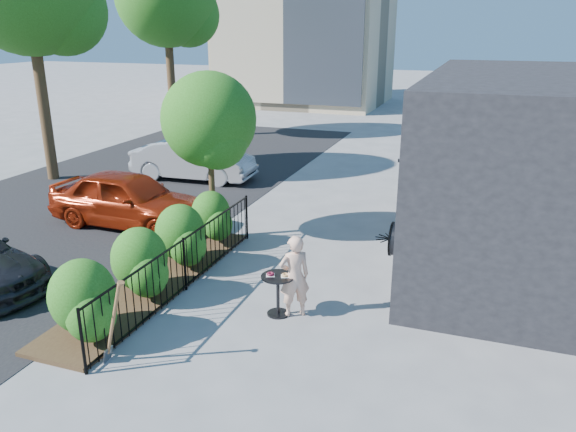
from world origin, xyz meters
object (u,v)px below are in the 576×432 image
at_px(woman, 294,276).
at_px(car_silver, 194,160).
at_px(street_tree_far, 167,2).
at_px(car_red, 129,199).
at_px(patio_tree, 211,126).
at_px(cafe_table, 278,288).
at_px(shovel, 112,326).

distance_m(woman, car_silver, 10.00).
distance_m(street_tree_far, car_red, 13.29).
height_order(patio_tree, cafe_table, patio_tree).
bearing_deg(shovel, woman, 48.47).
bearing_deg(car_silver, street_tree_far, 32.30).
height_order(street_tree_far, car_red, street_tree_far).
height_order(cafe_table, woman, woman).
relative_size(shovel, car_silver, 0.35).
height_order(cafe_table, car_silver, car_silver).
bearing_deg(patio_tree, shovel, -79.65).
bearing_deg(car_red, shovel, -145.62).
distance_m(cafe_table, woman, 0.38).
distance_m(patio_tree, car_silver, 6.13).
distance_m(street_tree_far, cafe_table, 18.51).
xyz_separation_m(woman, car_silver, (-6.28, 7.79, -0.08)).
bearing_deg(cafe_table, car_silver, 127.31).
distance_m(woman, car_red, 6.40).
relative_size(street_tree_far, cafe_table, 10.20).
xyz_separation_m(shovel, car_silver, (-4.18, 10.15, 0.04)).
bearing_deg(woman, shovel, 13.24).
height_order(street_tree_far, shovel, street_tree_far).
bearing_deg(shovel, car_silver, 112.40).
bearing_deg(woman, patio_tree, -79.48).
bearing_deg(patio_tree, cafe_table, -47.74).
distance_m(cafe_table, car_silver, 9.89).
bearing_deg(street_tree_far, car_red, -64.94).
height_order(shovel, car_silver, shovel).
relative_size(patio_tree, car_red, 0.94).
xyz_separation_m(shovel, car_red, (-3.50, 5.47, 0.08)).
relative_size(shovel, car_red, 0.35).
height_order(woman, car_red, woman).
relative_size(patio_tree, shovel, 2.70).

